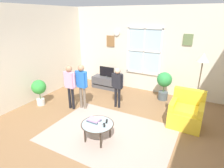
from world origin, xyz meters
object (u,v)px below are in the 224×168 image
object	(u,v)px
cup	(100,125)
person_pink_shirt	(70,82)
potted_plant_by_window	(164,83)
coffee_table	(97,125)
person_black_shirt	(118,83)
book_stack	(94,120)
remote_near_cup	(104,125)
remote_near_books	(107,121)
potted_plant_corner	(39,89)
person_blue_shirt	(82,82)
television	(107,72)
armchair	(186,113)
floor_lamp	(202,64)
tv_stand	(107,83)

from	to	relation	value
cup	person_pink_shirt	bearing A→B (deg)	149.22
cup	potted_plant_by_window	distance (m)	2.92
coffee_table	person_black_shirt	distance (m)	1.69
coffee_table	person_pink_shirt	size ratio (longest dim) A/B	0.54
book_stack	remote_near_cup	bearing A→B (deg)	-7.88
coffee_table	potted_plant_by_window	xyz separation A→B (m)	(0.72, 2.80, 0.20)
coffee_table	potted_plant_by_window	distance (m)	2.90
remote_near_books	potted_plant_corner	bearing A→B (deg)	170.05
person_blue_shirt	potted_plant_corner	size ratio (longest dim) A/B	1.65
television	person_pink_shirt	size ratio (longest dim) A/B	0.44
armchair	potted_plant_by_window	distance (m)	1.52
book_stack	cup	world-z (taller)	cup
potted_plant_corner	person_blue_shirt	bearing A→B (deg)	19.22
television	remote_near_cup	world-z (taller)	television
person_blue_shirt	potted_plant_corner	distance (m)	1.39
cup	floor_lamp	xyz separation A→B (m)	(1.64, 2.15, 1.02)
armchair	television	bearing A→B (deg)	157.70
cup	person_blue_shirt	size ratio (longest dim) A/B	0.06
coffee_table	remote_near_cup	world-z (taller)	remote_near_cup
television	coffee_table	world-z (taller)	television
remote_near_books	person_blue_shirt	world-z (taller)	person_blue_shirt
cup	floor_lamp	bearing A→B (deg)	52.66
remote_near_cup	potted_plant_corner	size ratio (longest dim) A/B	0.18
coffee_table	person_black_shirt	world-z (taller)	person_black_shirt
person_pink_shirt	coffee_table	bearing A→B (deg)	-31.07
person_blue_shirt	potted_plant_corner	world-z (taller)	person_blue_shirt
person_black_shirt	potted_plant_by_window	distance (m)	1.60
tv_stand	potted_plant_corner	distance (m)	2.45
tv_stand	armchair	size ratio (longest dim) A/B	1.27
person_pink_shirt	potted_plant_by_window	xyz separation A→B (m)	(2.20, 1.91, -0.24)
armchair	potted_plant_by_window	size ratio (longest dim) A/B	0.94
armchair	cup	distance (m)	2.21
coffee_table	floor_lamp	world-z (taller)	floor_lamp
cup	person_black_shirt	bearing A→B (deg)	104.80
television	book_stack	distance (m)	3.03
television	coffee_table	bearing A→B (deg)	-63.67
potted_plant_corner	floor_lamp	world-z (taller)	floor_lamp
armchair	person_blue_shirt	xyz separation A→B (m)	(-2.79, -0.51, 0.50)
person_pink_shirt	potted_plant_by_window	world-z (taller)	person_pink_shirt
person_black_shirt	cup	bearing A→B (deg)	-75.20
television	coffee_table	xyz separation A→B (m)	(1.39, -2.80, -0.26)
remote_near_cup	person_pink_shirt	size ratio (longest dim) A/B	0.11
person_pink_shirt	potted_plant_by_window	size ratio (longest dim) A/B	1.42
tv_stand	person_black_shirt	xyz separation A→B (m)	(1.05, -1.20, 0.54)
person_pink_shirt	person_blue_shirt	size ratio (longest dim) A/B	0.99
coffee_table	floor_lamp	xyz separation A→B (m)	(1.75, 2.10, 1.08)
remote_near_cup	book_stack	bearing A→B (deg)	172.12
remote_near_books	remote_near_cup	world-z (taller)	same
coffee_table	book_stack	bearing A→B (deg)	157.36
person_pink_shirt	armchair	bearing A→B (deg)	12.66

